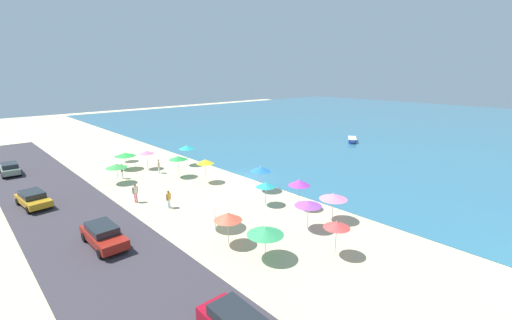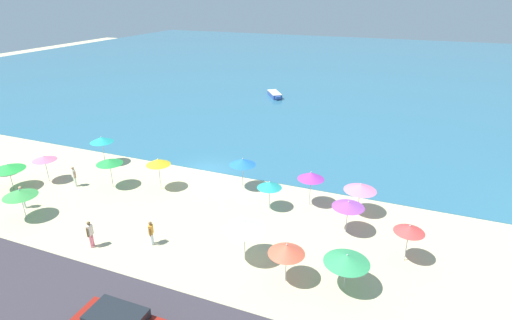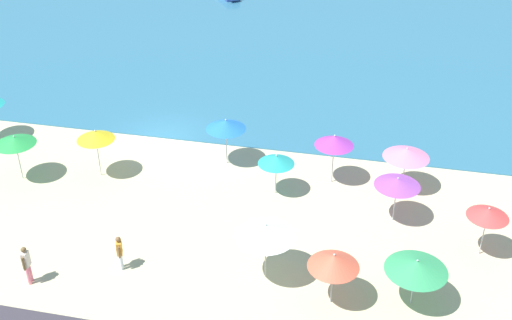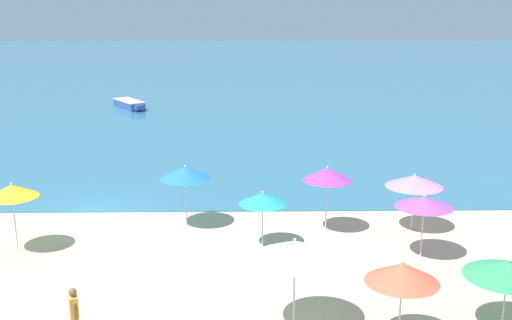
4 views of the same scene
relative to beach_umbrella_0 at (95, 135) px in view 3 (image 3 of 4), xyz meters
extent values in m
plane|color=#C8BB90|center=(1.86, 4.35, -2.34)|extent=(160.00, 160.00, 0.00)
cylinder|color=#B2B2B7|center=(0.00, 0.00, -1.26)|extent=(0.05, 0.05, 2.17)
cone|color=yellow|center=(0.00, 0.00, 0.00)|extent=(1.89, 1.89, 0.46)
sphere|color=silver|center=(0.00, 0.00, 0.26)|extent=(0.08, 0.08, 0.08)
cylinder|color=#B2B2B7|center=(14.80, -0.74, -1.37)|extent=(0.05, 0.05, 1.95)
cone|color=purple|center=(14.80, -0.74, -0.26)|extent=(2.09, 2.09, 0.37)
sphere|color=silver|center=(14.80, -0.74, -0.04)|extent=(0.08, 0.08, 0.08)
cylinder|color=#B2B2B7|center=(15.16, 2.01, -1.40)|extent=(0.05, 0.05, 1.88)
cone|color=pink|center=(15.16, 2.01, -0.29)|extent=(2.26, 2.26, 0.46)
sphere|color=silver|center=(15.16, 2.01, -0.03)|extent=(0.08, 0.08, 0.08)
cylinder|color=#B2B2B7|center=(12.59, -6.71, -1.41)|extent=(0.05, 0.05, 1.87)
cone|color=#E35A3D|center=(12.59, -6.71, -0.26)|extent=(1.99, 1.99, 0.54)
sphere|color=silver|center=(12.59, -6.71, 0.04)|extent=(0.08, 0.08, 0.08)
cylinder|color=#B2B2B7|center=(-3.78, -1.13, -1.30)|extent=(0.05, 0.05, 2.09)
cone|color=green|center=(-3.78, -1.13, -0.11)|extent=(2.06, 2.06, 0.39)
sphere|color=silver|center=(-3.78, -1.13, 0.11)|extent=(0.08, 0.08, 0.08)
cylinder|color=#B2B2B7|center=(6.03, 2.55, -1.29)|extent=(0.05, 0.05, 2.10)
cone|color=blue|center=(6.03, 2.55, -0.05)|extent=(2.08, 2.08, 0.49)
sphere|color=silver|center=(6.03, 2.55, 0.23)|extent=(0.08, 0.08, 0.08)
cylinder|color=#B2B2B7|center=(9.80, -5.83, -1.25)|extent=(0.05, 0.05, 2.18)
cone|color=silver|center=(9.80, -5.83, 0.05)|extent=(2.44, 2.44, 0.53)
sphere|color=silver|center=(9.80, -5.83, 0.35)|extent=(0.08, 0.08, 0.08)
cylinder|color=#B2B2B7|center=(18.52, -2.43, -1.33)|extent=(0.05, 0.05, 2.03)
cone|color=#E2423E|center=(18.52, -2.43, -0.17)|extent=(1.75, 1.75, 0.40)
sphere|color=silver|center=(18.52, -2.43, 0.06)|extent=(0.08, 0.08, 0.08)
cylinder|color=#B2B2B7|center=(15.67, -6.10, -1.48)|extent=(0.05, 0.05, 1.72)
cone|color=#349859|center=(15.67, -6.10, -0.46)|extent=(2.41, 2.41, 0.44)
sphere|color=silver|center=(15.67, -6.10, -0.20)|extent=(0.08, 0.08, 0.08)
cylinder|color=#B2B2B7|center=(11.66, 1.89, -1.25)|extent=(0.05, 0.05, 2.18)
cone|color=purple|center=(11.66, 1.89, 0.05)|extent=(1.93, 1.93, 0.51)
sphere|color=silver|center=(11.66, 1.89, 0.33)|extent=(0.08, 0.08, 0.08)
cylinder|color=#B2B2B7|center=(9.08, 0.31, -1.47)|extent=(0.05, 0.05, 1.75)
cone|color=teal|center=(9.08, 0.31, -0.43)|extent=(1.77, 1.77, 0.43)
sphere|color=silver|center=(9.08, 0.31, -0.19)|extent=(0.08, 0.08, 0.08)
cylinder|color=pink|center=(0.55, -8.24, -1.91)|extent=(0.14, 0.14, 0.88)
cylinder|color=pink|center=(0.54, -8.07, -1.91)|extent=(0.14, 0.14, 0.88)
cube|color=beige|center=(0.55, -8.16, -1.12)|extent=(0.25, 0.38, 0.69)
sphere|color=brown|center=(0.55, -8.16, -0.65)|extent=(0.22, 0.22, 0.22)
cylinder|color=brown|center=(0.57, -8.39, -1.17)|extent=(0.09, 0.09, 0.62)
cylinder|color=brown|center=(0.52, -7.92, -1.17)|extent=(0.09, 0.09, 0.62)
cylinder|color=white|center=(3.79, -6.47, -1.96)|extent=(0.14, 0.14, 0.78)
cylinder|color=white|center=(3.86, -6.64, -1.96)|extent=(0.14, 0.14, 0.78)
cube|color=orange|center=(3.82, -6.55, -1.26)|extent=(0.33, 0.41, 0.61)
sphere|color=brown|center=(3.82, -6.55, -0.82)|extent=(0.22, 0.22, 0.22)
cylinder|color=brown|center=(3.74, -6.33, -1.31)|extent=(0.09, 0.09, 0.55)
cylinder|color=brown|center=(3.91, -6.78, -1.31)|extent=(0.09, 0.09, 0.55)
camera|label=1|loc=(29.99, -20.02, 9.46)|focal=24.00mm
camera|label=2|loc=(17.57, -23.49, 12.35)|focal=28.00mm
camera|label=3|loc=(13.65, -25.48, 15.48)|focal=45.00mm
camera|label=4|loc=(8.46, -22.31, 6.83)|focal=45.00mm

